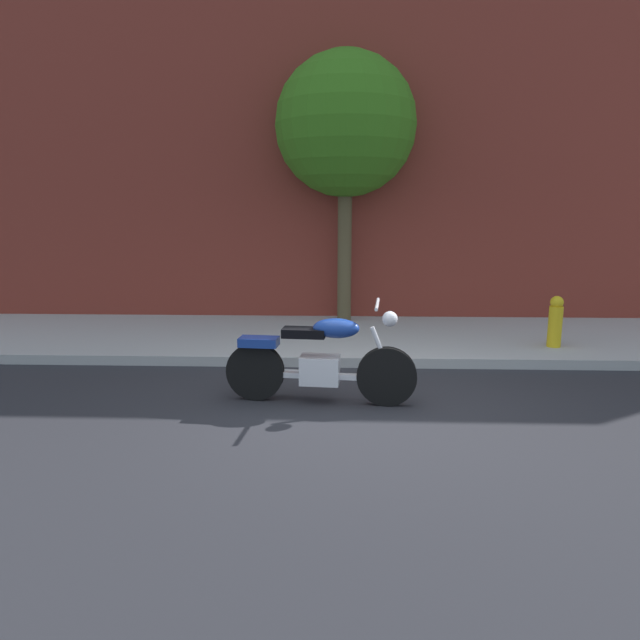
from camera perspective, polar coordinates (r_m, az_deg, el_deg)
The scene contains 6 objects.
ground_plane at distance 6.29m, azimuth 4.30°, elevation -9.04°, with size 60.00×60.00×0.00m, color #28282D.
sidewalk at distance 9.35m, azimuth 3.58°, elevation -1.81°, with size 21.44×3.10×0.14m, color #A9A9A9.
building_facade at distance 10.99m, azimuth 3.56°, elevation 18.43°, with size 21.44×0.50×7.12m, color maroon.
motorcycle at distance 6.37m, azimuth -0.01°, elevation -4.16°, with size 2.17×0.70×1.17m.
street_tree at distance 10.34m, azimuth 2.59°, elevation 18.90°, with size 2.45×2.45×4.81m.
fire_hydrant at distance 9.09m, azimuth 22.60°, elevation -0.55°, with size 0.20×0.20×0.91m.
Camera 1 is at (-0.25, -5.89, 2.17)m, focal length 31.75 mm.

